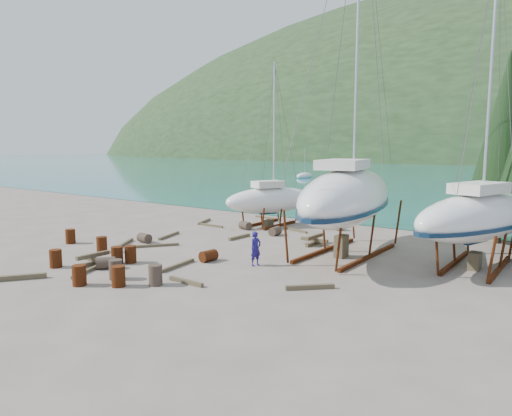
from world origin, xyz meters
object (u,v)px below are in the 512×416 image
Objects in this scene: large_sailboat_near at (348,196)px; small_sailboat_shore at (271,199)px; worker at (256,249)px; large_sailboat_far at (480,216)px.

small_sailboat_shore is at bearing 136.23° from large_sailboat_near.
large_sailboat_near is 11.72× the size of worker.
large_sailboat_near is 6.44m from large_sailboat_far.
large_sailboat_near reaches higher than large_sailboat_far.
large_sailboat_near is 1.69× the size of small_sailboat_shore.
small_sailboat_shore is at bearing -178.39° from large_sailboat_far.
small_sailboat_shore is (-15.04, 4.01, -0.58)m from large_sailboat_far.
worker is (-8.86, -6.16, -1.70)m from large_sailboat_far.
large_sailboat_near is 5.92m from worker.
small_sailboat_shore reaches higher than worker.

